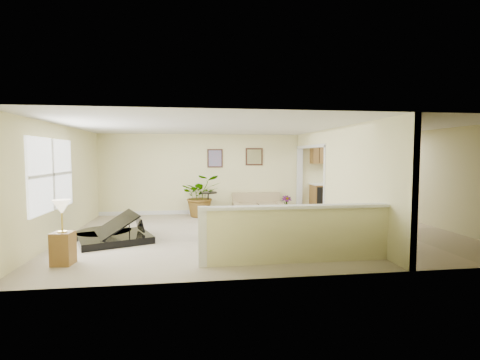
{
  "coord_description": "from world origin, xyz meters",
  "views": [
    {
      "loc": [
        -1.64,
        -7.97,
        1.83
      ],
      "look_at": [
        -0.51,
        0.4,
        1.24
      ],
      "focal_mm": 26.0,
      "sensor_mm": 36.0,
      "label": 1
    }
  ],
  "objects": [
    {
      "name": "floor",
      "position": [
        0.0,
        0.0,
        0.0
      ],
      "size": [
        9.0,
        9.0,
        0.0
      ],
      "primitive_type": "plane",
      "color": "tan",
      "rests_on": "ground"
    },
    {
      "name": "back_wall",
      "position": [
        0.0,
        3.0,
        1.25
      ],
      "size": [
        9.0,
        0.04,
        2.5
      ],
      "primitive_type": "cube",
      "color": "beige",
      "rests_on": "floor"
    },
    {
      "name": "front_wall",
      "position": [
        0.0,
        -3.0,
        1.25
      ],
      "size": [
        9.0,
        0.04,
        2.5
      ],
      "primitive_type": "cube",
      "color": "beige",
      "rests_on": "floor"
    },
    {
      "name": "left_wall",
      "position": [
        -4.5,
        0.0,
        1.25
      ],
      "size": [
        0.04,
        6.0,
        2.5
      ],
      "primitive_type": "cube",
      "color": "beige",
      "rests_on": "floor"
    },
    {
      "name": "right_wall",
      "position": [
        4.5,
        0.0,
        1.25
      ],
      "size": [
        0.04,
        6.0,
        2.5
      ],
      "primitive_type": "cube",
      "color": "beige",
      "rests_on": "floor"
    },
    {
      "name": "ceiling",
      "position": [
        0.0,
        0.0,
        2.5
      ],
      "size": [
        9.0,
        6.0,
        0.04
      ],
      "primitive_type": "cube",
      "color": "beige",
      "rests_on": "back_wall"
    },
    {
      "name": "kitchen_vinyl",
      "position": [
        3.15,
        0.0,
        0.0
      ],
      "size": [
        2.7,
        6.0,
        0.01
      ],
      "primitive_type": "cube",
      "color": "tan",
      "rests_on": "floor"
    },
    {
      "name": "interior_partition",
      "position": [
        1.8,
        0.25,
        1.22
      ],
      "size": [
        0.18,
        5.99,
        2.5
      ],
      "color": "beige",
      "rests_on": "floor"
    },
    {
      "name": "pony_half_wall",
      "position": [
        0.08,
        -2.3,
        0.52
      ],
      "size": [
        3.42,
        0.22,
        1.0
      ],
      "color": "beige",
      "rests_on": "floor"
    },
    {
      "name": "left_window",
      "position": [
        -4.49,
        -0.5,
        1.45
      ],
      "size": [
        0.05,
        2.15,
        1.45
      ],
      "primitive_type": "cube",
      "color": "white",
      "rests_on": "left_wall"
    },
    {
      "name": "wall_art_left",
      "position": [
        -0.95,
        2.97,
        1.75
      ],
      "size": [
        0.48,
        0.04,
        0.58
      ],
      "color": "#3B2015",
      "rests_on": "back_wall"
    },
    {
      "name": "wall_mirror",
      "position": [
        0.3,
        2.97,
        1.8
      ],
      "size": [
        0.55,
        0.04,
        0.55
      ],
      "color": "#3B2015",
      "rests_on": "back_wall"
    },
    {
      "name": "kitchen_cabinets",
      "position": [
        3.19,
        2.73,
        0.87
      ],
      "size": [
        2.36,
        0.65,
        2.33
      ],
      "color": "brown",
      "rests_on": "floor"
    },
    {
      "name": "piano",
      "position": [
        -3.35,
        -0.24,
        0.56
      ],
      "size": [
        2.0,
        1.97,
        1.34
      ],
      "rotation": [
        0.0,
        0.0,
        0.38
      ],
      "color": "black",
      "rests_on": "floor"
    },
    {
      "name": "piano_bench",
      "position": [
        -1.21,
        -0.24,
        0.26
      ],
      "size": [
        0.42,
        0.8,
        0.53
      ],
      "primitive_type": "cube",
      "rotation": [
        0.0,
        0.0,
        -0.03
      ],
      "color": "black",
      "rests_on": "floor"
    },
    {
      "name": "loveseat",
      "position": [
        0.34,
        2.64,
        0.33
      ],
      "size": [
        1.56,
        0.91,
        0.88
      ],
      "rotation": [
        0.0,
        0.0,
        -0.03
      ],
      "color": "tan",
      "rests_on": "floor"
    },
    {
      "name": "accent_table",
      "position": [
        -1.2,
        2.26,
        0.49
      ],
      "size": [
        0.52,
        0.52,
        0.76
      ],
      "color": "black",
      "rests_on": "floor"
    },
    {
      "name": "palm_plant",
      "position": [
        -1.41,
        2.47,
        0.62
      ],
      "size": [
        1.2,
        1.05,
        1.27
      ],
      "color": "black",
      "rests_on": "floor"
    },
    {
      "name": "small_plant",
      "position": [
        1.23,
        2.44,
        0.25
      ],
      "size": [
        0.35,
        0.35,
        0.59
      ],
      "color": "black",
      "rests_on": "floor"
    },
    {
      "name": "lamp_stand",
      "position": [
        -3.82,
        -1.89,
        0.46
      ],
      "size": [
        0.35,
        0.35,
        1.1
      ],
      "color": "brown",
      "rests_on": "floor"
    }
  ]
}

